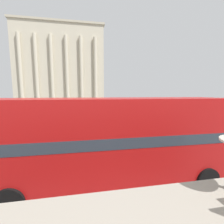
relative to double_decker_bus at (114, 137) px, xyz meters
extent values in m
cylinder|color=black|center=(4.04, 1.26, -1.80)|extent=(1.10, 0.22, 1.10)
cylinder|color=black|center=(4.04, -1.26, -1.80)|extent=(1.10, 0.22, 1.10)
cylinder|color=black|center=(-4.04, 1.26, -1.80)|extent=(1.10, 0.22, 1.10)
cylinder|color=black|center=(-4.04, -1.26, -1.80)|extent=(1.10, 0.22, 1.10)
cube|color=#B71414|center=(0.00, 0.00, -0.96)|extent=(10.88, 2.52, 1.68)
cube|color=#2D3842|center=(0.00, 0.00, 0.11)|extent=(10.66, 2.55, 0.45)
cube|color=#B71414|center=(0.00, 0.00, 1.08)|extent=(10.88, 2.52, 1.50)
cube|color=beige|center=(-7.48, 40.56, 8.56)|extent=(22.39, 13.56, 21.81)
cube|color=#B7AD93|center=(-7.48, 40.56, 19.71)|extent=(22.99, 14.16, 0.50)
cylinder|color=beige|center=(-16.43, 33.32, 6.92)|extent=(0.90, 0.90, 18.54)
cylinder|color=beige|center=(-12.85, 33.32, 6.92)|extent=(0.90, 0.90, 18.54)
cylinder|color=beige|center=(-9.27, 33.32, 6.92)|extent=(0.90, 0.90, 18.54)
cylinder|color=beige|center=(-5.69, 33.32, 6.92)|extent=(0.90, 0.90, 18.54)
cylinder|color=beige|center=(-2.10, 33.32, 6.92)|extent=(0.90, 0.90, 18.54)
cylinder|color=beige|center=(1.48, 33.32, 6.92)|extent=(0.90, 0.90, 18.54)
cylinder|color=black|center=(5.30, 6.27, -0.74)|extent=(0.12, 0.12, 3.22)
cube|color=black|center=(5.48, 6.27, 0.43)|extent=(0.20, 0.24, 0.70)
sphere|color=green|center=(5.59, 6.27, 0.58)|extent=(0.14, 0.14, 0.14)
cylinder|color=black|center=(5.00, 15.09, -0.45)|extent=(0.12, 0.12, 3.80)
cube|color=black|center=(5.18, 15.09, 1.00)|extent=(0.20, 0.24, 0.70)
sphere|color=green|center=(5.29, 15.09, 1.15)|extent=(0.14, 0.14, 0.14)
cylinder|color=black|center=(6.64, 21.31, -0.67)|extent=(0.12, 0.12, 3.36)
cube|color=black|center=(6.82, 21.31, 0.56)|extent=(0.20, 0.24, 0.70)
sphere|color=gold|center=(6.93, 21.31, 0.71)|extent=(0.14, 0.14, 0.14)
cylinder|color=black|center=(-0.11, 13.75, -2.05)|extent=(0.60, 0.18, 0.60)
cylinder|color=black|center=(-0.11, 12.00, -2.05)|extent=(0.60, 0.18, 0.60)
cylinder|color=black|center=(-2.91, 13.75, -2.05)|extent=(0.60, 0.18, 0.60)
cylinder|color=black|center=(-2.91, 12.00, -2.05)|extent=(0.60, 0.18, 0.60)
cube|color=black|center=(-1.51, 12.87, -1.77)|extent=(4.20, 1.75, 0.55)
cube|color=#2D3842|center=(-1.71, 12.87, -1.25)|extent=(1.89, 1.61, 0.50)
cylinder|color=black|center=(9.26, 23.91, -2.05)|extent=(0.60, 0.18, 0.60)
cylinder|color=black|center=(9.26, 22.16, -2.05)|extent=(0.60, 0.18, 0.60)
cylinder|color=black|center=(6.46, 23.91, -2.05)|extent=(0.60, 0.18, 0.60)
cylinder|color=black|center=(6.46, 22.16, -2.05)|extent=(0.60, 0.18, 0.60)
cube|color=maroon|center=(7.86, 23.03, -1.77)|extent=(4.20, 1.75, 0.55)
cube|color=#2D3842|center=(7.66, 23.03, -1.25)|extent=(1.89, 1.61, 0.50)
cylinder|color=#282B33|center=(0.38, 15.64, -1.91)|extent=(0.14, 0.14, 0.86)
cylinder|color=#282B33|center=(0.56, 15.64, -1.91)|extent=(0.14, 0.14, 0.86)
cylinder|color=silver|center=(0.47, 15.64, -1.14)|extent=(0.32, 0.32, 0.68)
sphere|color=tan|center=(0.47, 15.64, -0.68)|extent=(0.23, 0.23, 0.23)
cylinder|color=#282B33|center=(-9.58, 15.86, -1.91)|extent=(0.14, 0.14, 0.86)
cylinder|color=#282B33|center=(-9.40, 15.86, -1.91)|extent=(0.14, 0.14, 0.86)
cylinder|color=yellow|center=(-9.49, 15.86, -1.14)|extent=(0.32, 0.32, 0.68)
sphere|color=tan|center=(-9.49, 15.86, -0.68)|extent=(0.23, 0.23, 0.23)
cylinder|color=#282B33|center=(-6.77, 26.88, -1.95)|extent=(0.14, 0.14, 0.80)
cylinder|color=#282B33|center=(-6.59, 26.88, -1.95)|extent=(0.14, 0.14, 0.80)
cylinder|color=#B22323|center=(-6.68, 26.88, -1.24)|extent=(0.32, 0.32, 0.63)
sphere|color=tan|center=(-6.68, 26.88, -0.81)|extent=(0.22, 0.22, 0.22)
cylinder|color=#282B33|center=(-4.22, 12.14, -1.95)|extent=(0.14, 0.14, 0.80)
cylinder|color=#282B33|center=(-4.04, 12.14, -1.95)|extent=(0.14, 0.14, 0.80)
cylinder|color=#284799|center=(-4.13, 12.14, -1.23)|extent=(0.32, 0.32, 0.63)
sphere|color=tan|center=(-4.13, 12.14, -0.81)|extent=(0.22, 0.22, 0.22)
camera|label=1|loc=(-1.29, -6.70, 2.05)|focal=24.00mm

